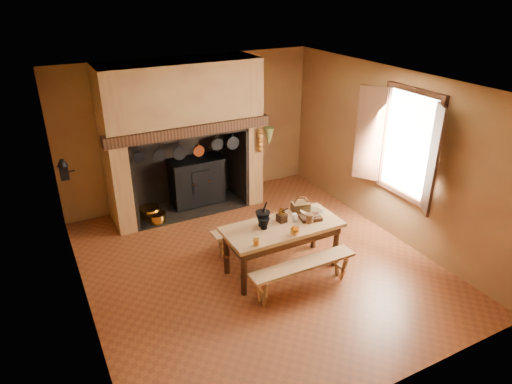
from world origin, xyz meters
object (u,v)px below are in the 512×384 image
(bench_front, at_px, (303,270))
(work_table, at_px, (282,232))
(wicker_basket, at_px, (300,206))
(mixing_bowl, at_px, (312,213))
(coffee_grinder, at_px, (282,217))
(iron_range, at_px, (197,180))

(bench_front, bearing_deg, work_table, 90.00)
(wicker_basket, bearing_deg, mixing_bowl, -53.54)
(mixing_bowl, distance_m, wicker_basket, 0.22)
(work_table, distance_m, bench_front, 0.66)
(work_table, bearing_deg, wicker_basket, 28.48)
(work_table, relative_size, wicker_basket, 5.74)
(mixing_bowl, bearing_deg, bench_front, -130.56)
(coffee_grinder, xyz_separation_m, mixing_bowl, (0.51, -0.05, -0.04))
(coffee_grinder, xyz_separation_m, wicker_basket, (0.43, 0.15, 0.01))
(coffee_grinder, height_order, wicker_basket, wicker_basket)
(coffee_grinder, bearing_deg, wicker_basket, 10.21)
(bench_front, bearing_deg, coffee_grinder, 86.08)
(mixing_bowl, bearing_deg, wicker_basket, 112.38)
(bench_front, xyz_separation_m, wicker_basket, (0.47, 0.84, 0.51))
(iron_range, bearing_deg, coffee_grinder, -82.20)
(iron_range, bearing_deg, bench_front, -84.64)
(work_table, distance_m, mixing_bowl, 0.58)
(wicker_basket, bearing_deg, work_table, -137.44)
(bench_front, distance_m, coffee_grinder, 0.86)
(iron_range, distance_m, coffee_grinder, 2.67)
(work_table, xyz_separation_m, wicker_basket, (0.47, 0.26, 0.20))
(work_table, distance_m, wicker_basket, 0.58)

